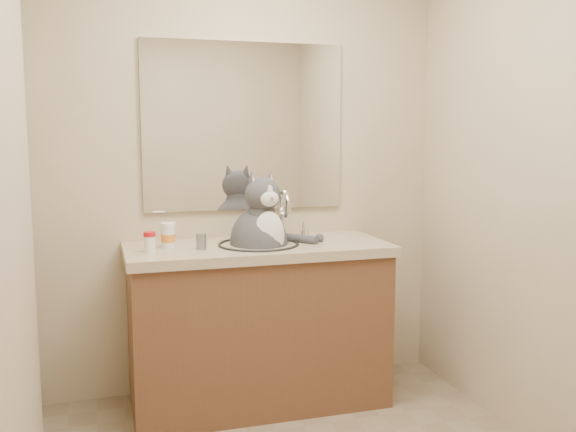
# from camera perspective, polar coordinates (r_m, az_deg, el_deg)

# --- Properties ---
(room) EXTENTS (2.22, 2.52, 2.42)m
(room) POSITION_cam_1_polar(r_m,az_deg,el_deg) (2.34, 2.98, 1.94)
(room) COLOR #85755B
(room) RESTS_ON ground
(vanity) EXTENTS (1.34, 0.59, 1.12)m
(vanity) POSITION_cam_1_polar(r_m,az_deg,el_deg) (3.39, -2.68, -9.28)
(vanity) COLOR brown
(vanity) RESTS_ON ground
(mirror) EXTENTS (1.10, 0.02, 0.90)m
(mirror) POSITION_cam_1_polar(r_m,az_deg,el_deg) (3.51, -3.88, 7.93)
(mirror) COLOR white
(mirror) RESTS_ON room
(shower_curtain) EXTENTS (0.02, 1.30, 1.93)m
(shower_curtain) POSITION_cam_1_polar(r_m,az_deg,el_deg) (2.34, -23.03, -2.85)
(shower_curtain) COLOR beige
(shower_curtain) RESTS_ON ground
(cat) EXTENTS (0.48, 0.39, 0.59)m
(cat) POSITION_cam_1_polar(r_m,az_deg,el_deg) (3.29, -2.47, -1.98)
(cat) COLOR #404045
(cat) RESTS_ON vanity
(pill_bottle_redcap) EXTENTS (0.06, 0.06, 0.10)m
(pill_bottle_redcap) POSITION_cam_1_polar(r_m,az_deg,el_deg) (3.14, -12.20, -2.27)
(pill_bottle_redcap) COLOR white
(pill_bottle_redcap) RESTS_ON vanity
(pill_bottle_orange) EXTENTS (0.10, 0.10, 0.12)m
(pill_bottle_orange) POSITION_cam_1_polar(r_m,az_deg,el_deg) (3.24, -10.61, -1.75)
(pill_bottle_orange) COLOR white
(pill_bottle_orange) RESTS_ON vanity
(grey_canister) EXTENTS (0.05, 0.05, 0.08)m
(grey_canister) POSITION_cam_1_polar(r_m,az_deg,el_deg) (3.17, -7.72, -2.26)
(grey_canister) COLOR gray
(grey_canister) RESTS_ON vanity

